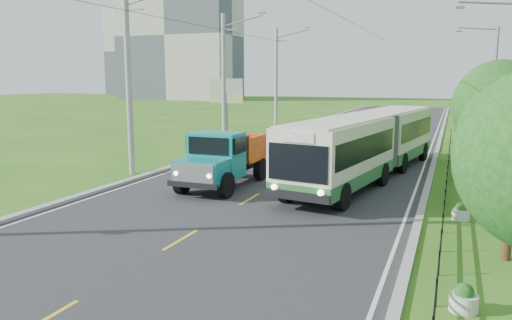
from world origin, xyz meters
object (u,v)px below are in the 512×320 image
Objects in this scene: tree_back at (480,100)px; streetlight_far at (492,83)px; bus at (369,141)px; pole_mid at (224,80)px; pole_far at (276,79)px; planter_far at (459,153)px; tree_fourth at (491,112)px; dump_truck at (225,155)px; pole_near at (129,81)px; planter_front at (464,299)px; tree_third at (501,111)px; planter_near at (461,212)px; billboard_left at (226,95)px; planter_mid at (460,174)px; tree_fifth at (485,101)px; streetlight_mid at (510,86)px.

streetlight_far is (0.79, 1.86, 1.25)m from tree_back.
pole_mid is at bearing 155.40° from bus.
pole_far reaches higher than planter_far.
tree_back is (18.12, 5.14, -1.44)m from pole_mid.
dump_truck is at bearing -153.39° from tree_fourth.
tree_fourth is at bearing -46.15° from pole_far.
pole_near is 20.70m from planter_front.
planter_near is at bearing -120.41° from tree_third.
tree_third reaches higher than planter_far.
tree_back reaches higher than billboard_left.
tree_fourth is at bearing -26.99° from billboard_left.
tree_third is 0.91× the size of dump_truck.
planter_mid is at bearing 90.00° from planter_front.
pole_near is 14.93× the size of planter_far.
tree_third is 12.00m from tree_fifth.
tree_fourth is at bearing -80.92° from planter_far.
streetlight_mid is (18.90, 5.00, -0.19)m from pole_near.
tree_fourth is at bearing 90.00° from tree_third.
tree_fourth is 6.18m from bus.
planter_near is (-2.04, -22.00, -4.62)m from streetlight_far.
pole_mid reaches higher than billboard_left.
planter_far is at bearing -106.88° from tree_back.
dump_truck is (-12.05, -6.04, -2.03)m from tree_fourth.
planter_mid is at bearing -22.54° from pole_mid.
tree_fifth is (18.12, -0.86, -1.24)m from pole_mid.
tree_fourth is 6.01m from tree_fifth.
planter_mid is (-2.04, -14.00, -4.62)m from streetlight_far.
streetlight_far is (0.79, 13.86, 1.32)m from tree_fourth.
streetlight_far is at bearing 84.70° from planter_near.
pole_near is 1.52× the size of dump_truck.
tree_back is 8.21× the size of planter_near.
dump_truck is at bearing -123.74° from tree_back.
planter_front is (-2.04, -16.00, -4.62)m from streetlight_mid.
streetlight_far is (0.79, 19.86, 0.92)m from tree_third.
pole_far reaches higher than tree_fourth.
tree_third is 1.03× the size of tree_fifth.
tree_third is 1.11× the size of tree_fourth.
streetlight_far is at bearing 86.11° from planter_front.
bus is at bearing 37.08° from dump_truck.
planter_far is at bearing 90.00° from planter_mid.
tree_back reaches higher than tree_fourth.
planter_near is at bearing -90.00° from planter_far.
planter_front and planter_near have the same top height.
planter_mid is 20.99m from billboard_left.
streetlight_mid reaches higher than planter_far.
planter_mid is at bearing 16.52° from pole_near.
streetlight_far is at bearing 87.73° from tree_third.
pole_near is at bearing -134.86° from streetlight_far.
tree_back is 1.06× the size of billboard_left.
pole_mid is 18.18m from tree_fifth.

